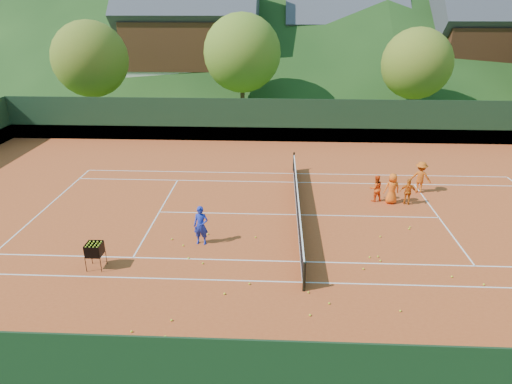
{
  "coord_description": "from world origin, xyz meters",
  "views": [
    {
      "loc": [
        -0.99,
        -18.97,
        8.99
      ],
      "look_at": [
        -1.9,
        0.0,
        1.12
      ],
      "focal_mm": 32.0,
      "sensor_mm": 36.0,
      "label": 1
    }
  ],
  "objects_px": {
    "student_a": "(376,188)",
    "tennis_net": "(298,205)",
    "chalet_left": "(191,38)",
    "chalet_mid": "(342,43)",
    "student_c": "(392,189)",
    "chalet_right": "(488,44)",
    "student_d": "(420,177)",
    "ball_hopper": "(94,250)",
    "coach": "(201,226)",
    "student_b": "(408,192)"
  },
  "relations": [
    {
      "from": "tennis_net",
      "to": "student_c",
      "type": "bearing_deg",
      "value": 18.94
    },
    {
      "from": "coach",
      "to": "chalet_mid",
      "type": "bearing_deg",
      "value": 80.91
    },
    {
      "from": "student_b",
      "to": "chalet_left",
      "type": "bearing_deg",
      "value": -46.77
    },
    {
      "from": "student_b",
      "to": "student_d",
      "type": "bearing_deg",
      "value": -107.32
    },
    {
      "from": "student_d",
      "to": "ball_hopper",
      "type": "bearing_deg",
      "value": 46.82
    },
    {
      "from": "student_c",
      "to": "chalet_mid",
      "type": "distance_m",
      "value": 32.74
    },
    {
      "from": "student_b",
      "to": "student_a",
      "type": "bearing_deg",
      "value": 1.9
    },
    {
      "from": "student_b",
      "to": "ball_hopper",
      "type": "bearing_deg",
      "value": 41.33
    },
    {
      "from": "coach",
      "to": "student_a",
      "type": "xyz_separation_m",
      "value": [
        7.8,
        4.69,
        -0.14
      ]
    },
    {
      "from": "student_d",
      "to": "ball_hopper",
      "type": "height_order",
      "value": "student_d"
    },
    {
      "from": "student_c",
      "to": "chalet_left",
      "type": "height_order",
      "value": "chalet_left"
    },
    {
      "from": "student_a",
      "to": "chalet_right",
      "type": "distance_m",
      "value": 32.82
    },
    {
      "from": "chalet_right",
      "to": "chalet_left",
      "type": "bearing_deg",
      "value": -180.0
    },
    {
      "from": "tennis_net",
      "to": "chalet_mid",
      "type": "bearing_deg",
      "value": 79.99
    },
    {
      "from": "chalet_right",
      "to": "student_b",
      "type": "bearing_deg",
      "value": -117.22
    },
    {
      "from": "coach",
      "to": "student_d",
      "type": "bearing_deg",
      "value": 36.02
    },
    {
      "from": "chalet_left",
      "to": "student_c",
      "type": "bearing_deg",
      "value": -62.88
    },
    {
      "from": "student_b",
      "to": "ball_hopper",
      "type": "relative_size",
      "value": 1.28
    },
    {
      "from": "coach",
      "to": "student_d",
      "type": "height_order",
      "value": "student_d"
    },
    {
      "from": "chalet_left",
      "to": "student_a",
      "type": "bearing_deg",
      "value": -63.85
    },
    {
      "from": "tennis_net",
      "to": "chalet_right",
      "type": "relative_size",
      "value": 1.01
    },
    {
      "from": "chalet_left",
      "to": "ball_hopper",
      "type": "bearing_deg",
      "value": -85.91
    },
    {
      "from": "student_a",
      "to": "tennis_net",
      "type": "xyz_separation_m",
      "value": [
        -3.85,
        -1.8,
        -0.17
      ]
    },
    {
      "from": "student_b",
      "to": "coach",
      "type": "bearing_deg",
      "value": 40.13
    },
    {
      "from": "coach",
      "to": "chalet_mid",
      "type": "height_order",
      "value": "chalet_mid"
    },
    {
      "from": "chalet_left",
      "to": "chalet_mid",
      "type": "bearing_deg",
      "value": 14.04
    },
    {
      "from": "coach",
      "to": "tennis_net",
      "type": "height_order",
      "value": "coach"
    },
    {
      "from": "chalet_mid",
      "to": "student_b",
      "type": "bearing_deg",
      "value": -91.2
    },
    {
      "from": "student_d",
      "to": "chalet_left",
      "type": "relative_size",
      "value": 0.12
    },
    {
      "from": "student_b",
      "to": "tennis_net",
      "type": "height_order",
      "value": "student_b"
    },
    {
      "from": "student_d",
      "to": "ball_hopper",
      "type": "relative_size",
      "value": 1.63
    },
    {
      "from": "coach",
      "to": "ball_hopper",
      "type": "distance_m",
      "value": 4.08
    },
    {
      "from": "ball_hopper",
      "to": "chalet_left",
      "type": "height_order",
      "value": "chalet_left"
    },
    {
      "from": "coach",
      "to": "tennis_net",
      "type": "bearing_deg",
      "value": 42.16
    },
    {
      "from": "student_b",
      "to": "chalet_right",
      "type": "xyz_separation_m",
      "value": [
        14.68,
        28.54,
        4.6
      ]
    },
    {
      "from": "student_c",
      "to": "coach",
      "type": "bearing_deg",
      "value": 20.79
    },
    {
      "from": "coach",
      "to": "student_d",
      "type": "relative_size",
      "value": 0.99
    },
    {
      "from": "ball_hopper",
      "to": "chalet_right",
      "type": "relative_size",
      "value": 0.08
    },
    {
      "from": "student_a",
      "to": "tennis_net",
      "type": "bearing_deg",
      "value": 8.12
    },
    {
      "from": "coach",
      "to": "chalet_left",
      "type": "height_order",
      "value": "chalet_left"
    },
    {
      "from": "tennis_net",
      "to": "ball_hopper",
      "type": "distance_m",
      "value": 8.96
    },
    {
      "from": "student_b",
      "to": "chalet_left",
      "type": "relative_size",
      "value": 0.09
    },
    {
      "from": "student_c",
      "to": "chalet_right",
      "type": "bearing_deg",
      "value": -125.32
    },
    {
      "from": "ball_hopper",
      "to": "chalet_mid",
      "type": "xyz_separation_m",
      "value": [
        13.5,
        38.88,
        4.22
      ]
    },
    {
      "from": "student_d",
      "to": "chalet_left",
      "type": "distance_m",
      "value": 31.87
    },
    {
      "from": "tennis_net",
      "to": "ball_hopper",
      "type": "relative_size",
      "value": 12.07
    },
    {
      "from": "student_d",
      "to": "chalet_mid",
      "type": "xyz_separation_m",
      "value": [
        -0.32,
        30.95,
        4.15
      ]
    },
    {
      "from": "coach",
      "to": "ball_hopper",
      "type": "relative_size",
      "value": 1.61
    },
    {
      "from": "tennis_net",
      "to": "chalet_left",
      "type": "height_order",
      "value": "chalet_left"
    },
    {
      "from": "tennis_net",
      "to": "chalet_mid",
      "type": "height_order",
      "value": "chalet_mid"
    }
  ]
}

